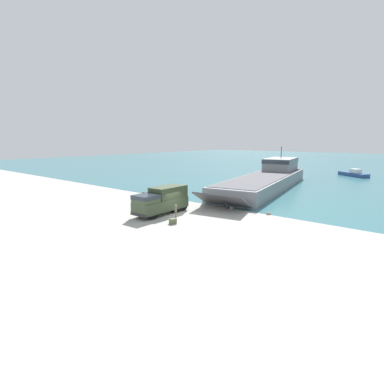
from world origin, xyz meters
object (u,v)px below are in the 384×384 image
at_px(mooring_bollard, 227,206).
at_px(cargo_crate, 173,221).
at_px(soldier_on_ramp, 176,211).
at_px(landing_craft, 268,177).
at_px(military_truck, 161,200).
at_px(moored_boat_a, 354,174).

bearing_deg(mooring_bollard, cargo_crate, -94.39).
bearing_deg(soldier_on_ramp, landing_craft, 50.07).
xyz_separation_m(landing_craft, military_truck, (-0.60, -27.02, -0.06)).
bearing_deg(soldier_on_ramp, cargo_crate, -101.77).
height_order(soldier_on_ramp, moored_boat_a, moored_boat_a).
bearing_deg(soldier_on_ramp, moored_boat_a, 38.58).
height_order(landing_craft, moored_boat_a, landing_craft).
bearing_deg(cargo_crate, landing_craft, 96.39).
distance_m(mooring_bollard, cargo_crate, 9.11).
bearing_deg(cargo_crate, mooring_bollard, 85.61).
bearing_deg(military_truck, cargo_crate, 58.95).
relative_size(soldier_on_ramp, moored_boat_a, 0.22).
bearing_deg(military_truck, soldier_on_ramp, 75.48).
bearing_deg(moored_boat_a, cargo_crate, -148.62).
height_order(soldier_on_ramp, mooring_bollard, soldier_on_ramp).
distance_m(soldier_on_ramp, mooring_bollard, 7.73).
relative_size(moored_boat_a, mooring_bollard, 9.32).
bearing_deg(mooring_bollard, soldier_on_ramp, -102.78).
height_order(military_truck, soldier_on_ramp, military_truck).
distance_m(landing_craft, mooring_bollard, 20.63).
bearing_deg(moored_boat_a, landing_craft, -161.07).
height_order(military_truck, moored_boat_a, military_truck).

